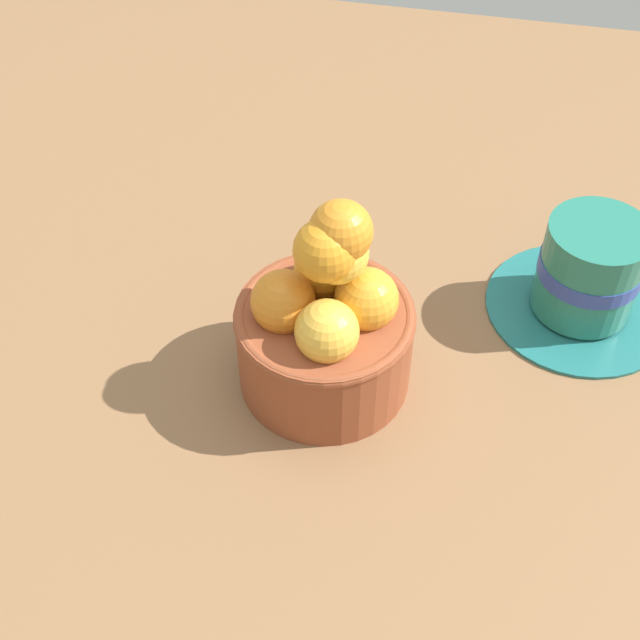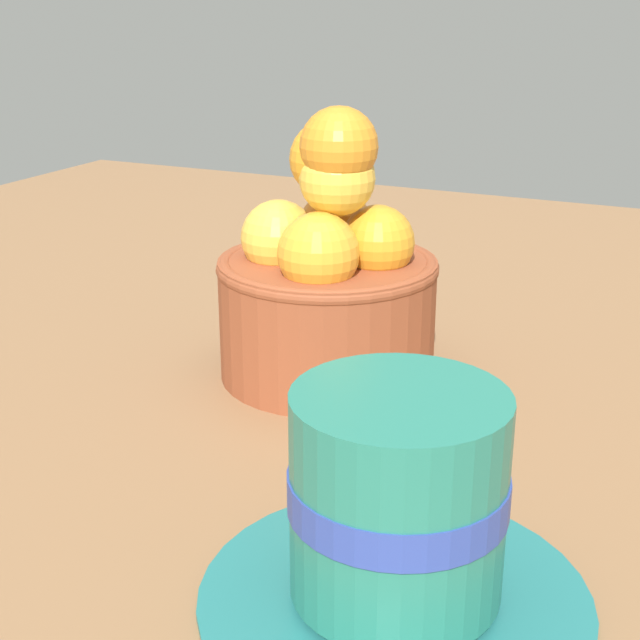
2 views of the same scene
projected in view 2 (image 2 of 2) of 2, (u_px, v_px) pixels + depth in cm
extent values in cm
cube|color=brown|center=(327.00, 405.00, 56.94)|extent=(110.49, 119.70, 4.35)
cylinder|color=brown|center=(327.00, 318.00, 54.95)|extent=(13.00, 13.00, 7.30)
torus|color=brown|center=(327.00, 266.00, 53.85)|extent=(13.20, 13.20, 1.00)
sphere|color=gold|center=(318.00, 253.00, 50.59)|extent=(4.63, 4.63, 4.63)
sphere|color=orange|center=(377.00, 242.00, 52.80)|extent=(4.37, 4.37, 4.37)
sphere|color=orange|center=(336.00, 228.00, 56.02)|extent=(4.65, 4.65, 4.65)
sphere|color=yellow|center=(279.00, 238.00, 53.80)|extent=(4.50, 4.50, 4.50)
sphere|color=yellow|center=(337.00, 178.00, 51.06)|extent=(4.33, 4.33, 4.33)
sphere|color=orange|center=(319.00, 159.00, 51.70)|extent=(4.40, 4.40, 4.40)
sphere|color=orange|center=(339.00, 146.00, 50.25)|extent=(4.41, 4.41, 4.41)
cylinder|color=#206A69|center=(394.00, 593.00, 35.22)|extent=(15.25, 15.25, 0.60)
cylinder|color=#237260|center=(398.00, 495.00, 33.73)|extent=(8.08, 8.08, 8.10)
cylinder|color=#2D4299|center=(398.00, 490.00, 33.67)|extent=(8.24, 8.24, 1.46)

